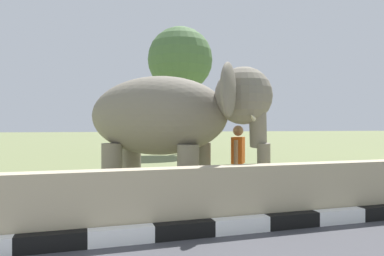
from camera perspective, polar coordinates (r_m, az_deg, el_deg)
name	(u,v)px	position (r m, az deg, el deg)	size (l,w,h in m)	color
striped_curb	(13,246)	(5.28, -26.57, -16.42)	(16.20, 0.20, 0.24)	white
barrier_parapet	(185,200)	(5.62, -1.12, -11.37)	(28.00, 0.36, 1.00)	tan
elephant	(173,117)	(7.64, -3.01, 1.73)	(3.95, 3.60, 2.83)	slate
person_handler	(238,159)	(7.94, 7.36, -4.86)	(0.45, 0.58, 1.66)	navy
tree_distant	(180,60)	(21.53, -1.90, 10.76)	(3.83, 3.83, 7.51)	brown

